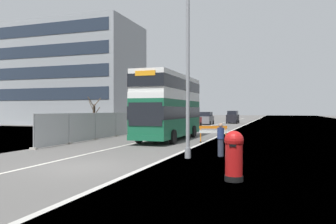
{
  "coord_description": "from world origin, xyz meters",
  "views": [
    {
      "loc": [
        7.72,
        -11.37,
        2.32
      ],
      "look_at": [
        1.09,
        8.12,
        2.2
      ],
      "focal_mm": 35.08,
      "sensor_mm": 36.0,
      "label": 1
    }
  ],
  "objects": [
    {
      "name": "double_decker_bus",
      "position": [
        -0.43,
        12.95,
        2.67
      ],
      "size": [
        2.87,
        10.15,
        5.03
      ],
      "color": "#145638",
      "rests_on": "ground"
    },
    {
      "name": "ground",
      "position": [
        0.59,
        0.1,
        -0.05
      ],
      "size": [
        140.0,
        280.0,
        0.1
      ],
      "color": "#565451"
    },
    {
      "name": "construction_site_fence",
      "position": [
        -5.92,
        11.05,
        1.03
      ],
      "size": [
        0.44,
        13.8,
        2.15
      ],
      "color": "#A8AAAD",
      "rests_on": "ground"
    },
    {
      "name": "red_pillar_postbox",
      "position": [
        6.32,
        -0.55,
        0.9
      ],
      "size": [
        0.63,
        0.63,
        1.65
      ],
      "color": "black",
      "rests_on": "ground"
    },
    {
      "name": "car_receding_mid",
      "position": [
        -3.48,
        40.79,
        0.95
      ],
      "size": [
        1.97,
        4.07,
        2.03
      ],
      "color": "slate",
      "rests_on": "ground"
    },
    {
      "name": "pedestrian_at_kerb",
      "position": [
        4.94,
        5.0,
        0.83
      ],
      "size": [
        0.34,
        0.34,
        1.66
      ],
      "color": "#2D3342",
      "rests_on": "ground"
    },
    {
      "name": "lamppost_foreground",
      "position": [
        3.55,
        3.86,
        4.61
      ],
      "size": [
        0.29,
        0.7,
        9.7
      ],
      "color": "gray",
      "rests_on": "ground"
    },
    {
      "name": "roadworks_barrier",
      "position": [
        3.25,
        11.79,
        0.78
      ],
      "size": [
        1.97,
        0.88,
        1.2
      ],
      "color": "orange",
      "rests_on": "ground"
    },
    {
      "name": "car_receding_far",
      "position": [
        -0.04,
        46.79,
        1.04
      ],
      "size": [
        1.96,
        4.09,
        2.2
      ],
      "color": "black",
      "rests_on": "ground"
    },
    {
      "name": "backdrop_office_block",
      "position": [
        -26.69,
        36.14,
        8.26
      ],
      "size": [
        24.32,
        12.2,
        16.52
      ],
      "color": "gray",
      "rests_on": "ground"
    },
    {
      "name": "bare_tree_far_verge_near",
      "position": [
        -14.26,
        24.48,
        1.83
      ],
      "size": [
        2.08,
        2.24,
        3.99
      ],
      "color": "#4C3D2D",
      "rests_on": "ground"
    },
    {
      "name": "car_oncoming_near",
      "position": [
        -3.71,
        32.39,
        0.96
      ],
      "size": [
        2.09,
        4.07,
        2.04
      ],
      "color": "maroon",
      "rests_on": "ground"
    }
  ]
}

